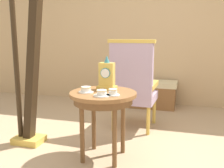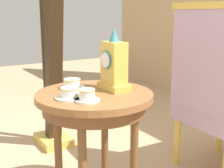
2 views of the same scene
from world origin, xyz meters
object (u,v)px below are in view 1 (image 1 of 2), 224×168
(side_table, at_px, (103,101))
(armchair, at_px, (133,84))
(mantel_clock, at_px, (107,76))
(harp, at_px, (28,76))
(teacup_center, at_px, (113,93))
(teacup_right, at_px, (102,93))
(teacup_left, at_px, (86,90))
(window_bench, at_px, (144,93))

(side_table, bearing_deg, armchair, 81.98)
(mantel_clock, relative_size, harp, 0.18)
(teacup_center, xyz_separation_m, harp, (-1.01, 0.21, 0.08))
(harp, bearing_deg, teacup_right, -16.03)
(side_table, height_order, harp, harp)
(mantel_clock, bearing_deg, armchair, 80.53)
(teacup_left, height_order, teacup_right, same)
(harp, bearing_deg, mantel_clock, 1.30)
(teacup_left, height_order, harp, harp)
(teacup_right, xyz_separation_m, armchair, (0.08, 1.00, -0.09))
(side_table, relative_size, teacup_center, 5.35)
(side_table, bearing_deg, harp, 173.24)
(side_table, xyz_separation_m, harp, (-0.88, 0.10, 0.19))
(teacup_center, relative_size, harp, 0.07)
(teacup_left, bearing_deg, teacup_center, -10.39)
(teacup_left, xyz_separation_m, window_bench, (0.23, 2.03, -0.46))
(side_table, height_order, window_bench, side_table)
(teacup_center, bearing_deg, teacup_right, -150.53)
(armchair, distance_m, window_bench, 1.19)
(teacup_right, distance_m, harp, 0.96)
(side_table, distance_m, teacup_center, 0.20)
(teacup_right, height_order, teacup_center, teacup_center)
(side_table, relative_size, window_bench, 0.62)
(teacup_right, bearing_deg, armchair, 85.54)
(teacup_left, distance_m, teacup_center, 0.28)
(armchair, bearing_deg, window_bench, 92.06)
(teacup_center, distance_m, mantel_clock, 0.29)
(teacup_left, height_order, mantel_clock, mantel_clock)
(teacup_center, relative_size, armchair, 0.11)
(mantel_clock, height_order, harp, harp)
(teacup_left, height_order, armchair, armchair)
(mantel_clock, xyz_separation_m, harp, (-0.88, -0.02, -0.03))
(teacup_left, relative_size, window_bench, 0.13)
(side_table, xyz_separation_m, teacup_right, (0.04, -0.16, 0.11))
(side_table, height_order, mantel_clock, mantel_clock)
(window_bench, bearing_deg, armchair, -87.94)
(armchair, height_order, window_bench, armchair)
(teacup_right, height_order, window_bench, teacup_right)
(teacup_left, bearing_deg, side_table, 21.78)
(mantel_clock, relative_size, armchair, 0.29)
(side_table, xyz_separation_m, armchair, (0.12, 0.84, 0.02))
(teacup_right, height_order, mantel_clock, mantel_clock)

